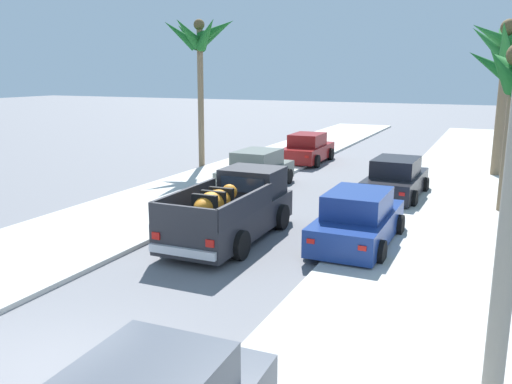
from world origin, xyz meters
The scene contains 12 objects.
ground_plane centered at (0.00, 0.00, 0.00)m, with size 160.00×160.00×0.00m, color slate.
sidewalk_left centered at (-4.75, 12.00, 0.06)m, with size 4.63×60.00×0.12m, color beige.
sidewalk_right centered at (4.75, 12.00, 0.06)m, with size 4.63×60.00×0.12m, color beige.
curb_left centered at (-3.84, 12.00, 0.05)m, with size 0.16×60.00×0.10m, color silver.
curb_right centered at (3.84, 12.00, 0.05)m, with size 0.16×60.00×0.10m, color silver.
pickup_truck centered at (-0.58, 7.74, 0.81)m, with size 2.28×5.24×1.80m.
car_right_near centered at (2.77, 14.69, 0.71)m, with size 2.10×4.29×1.54m.
car_right_mid centered at (2.85, 8.54, 0.71)m, with size 2.04×4.27×1.54m.
car_left_far centered at (-2.93, 21.06, 0.71)m, with size 2.09×4.29×1.54m.
car_right_far centered at (-2.78, 14.24, 0.71)m, with size 2.03×4.26×1.54m.
palm_tree_left_mid centered at (-7.22, 17.46, 6.13)m, with size 3.93×4.07×7.23m.
palm_tree_right_mid centered at (6.15, 20.78, 5.61)m, with size 3.47×3.86×6.91m.
Camera 1 is at (6.10, -5.24, 4.63)m, focal length 37.13 mm.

